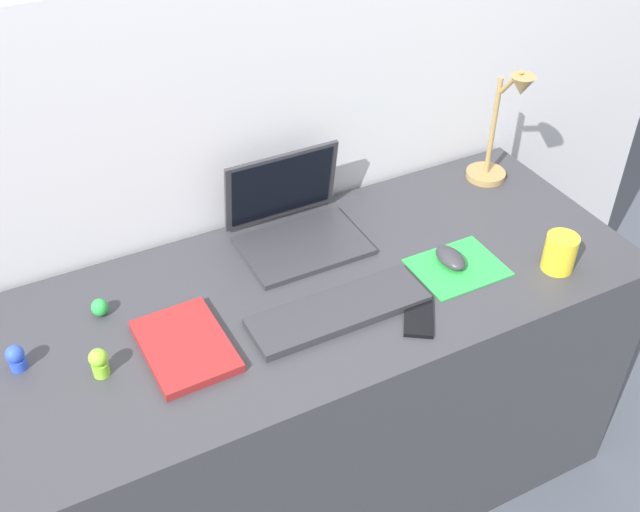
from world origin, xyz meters
TOP-DOWN VIEW (x-y plane):
  - ground_plane at (0.00, 0.00)m, footprint 6.00×6.00m
  - back_wall at (0.00, 0.36)m, footprint 2.78×0.05m
  - desk at (0.00, 0.00)m, footprint 1.58×0.64m
  - laptop at (0.05, 0.20)m, footprint 0.30×0.25m
  - keyboard at (0.01, -0.10)m, footprint 0.41×0.13m
  - mousepad at (0.34, -0.09)m, footprint 0.21×0.17m
  - mouse at (0.33, -0.07)m, footprint 0.06×0.10m
  - cell_phone at (0.16, -0.20)m, footprint 0.12×0.14m
  - desk_lamp at (0.65, 0.17)m, footprint 0.11×0.17m
  - notebook_pad at (-0.33, -0.05)m, footprint 0.18×0.24m
  - coffee_mug at (0.55, -0.20)m, footprint 0.08×0.08m
  - toy_figurine_lime at (-0.50, -0.04)m, footprint 0.04×0.04m
  - toy_figurine_green at (-0.46, 0.14)m, footprint 0.04×0.04m
  - toy_figurine_blue at (-0.65, 0.05)m, footprint 0.04×0.04m

SIDE VIEW (x-z plane):
  - ground_plane at x=0.00m, z-range 0.00..0.00m
  - desk at x=0.00m, z-range 0.00..0.74m
  - back_wall at x=0.00m, z-range 0.00..1.37m
  - mousepad at x=0.34m, z-range 0.74..0.74m
  - cell_phone at x=0.16m, z-range 0.74..0.75m
  - keyboard at x=0.01m, z-range 0.74..0.76m
  - notebook_pad at x=-0.33m, z-range 0.74..0.76m
  - toy_figurine_green at x=-0.46m, z-range 0.74..0.78m
  - mouse at x=0.33m, z-range 0.74..0.78m
  - toy_figurine_blue at x=-0.65m, z-range 0.74..0.80m
  - toy_figurine_lime at x=-0.50m, z-range 0.74..0.81m
  - coffee_mug at x=0.55m, z-range 0.74..0.83m
  - laptop at x=0.05m, z-range 0.69..0.90m
  - desk_lamp at x=0.65m, z-range 0.73..1.08m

